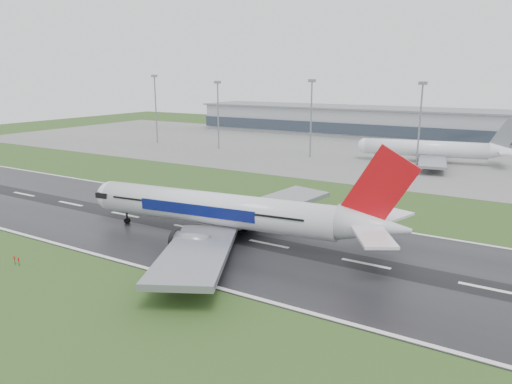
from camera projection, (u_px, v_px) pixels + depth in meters
The scene contains 11 objects.
ground at pixel (190, 228), 105.55m from camera, with size 520.00×520.00×0.00m, color #274619.
runway at pixel (190, 228), 105.54m from camera, with size 400.00×45.00×0.10m, color black.
apron at pixel (370, 152), 209.57m from camera, with size 400.00×130.00×0.08m, color slate.
terminal at pixel (406, 124), 257.73m from camera, with size 240.00×36.00×15.00m, color gray.
main_airliner at pixel (234, 191), 95.73m from camera, with size 68.99×65.70×20.37m, color silver, non-canonical shape.
parked_airliner at pixel (432, 140), 182.90m from camera, with size 59.34×55.24×17.39m, color white, non-canonical shape.
runway_sign at pixel (167, 280), 77.52m from camera, with size 2.30×0.26×1.04m, color black, non-canonical shape.
floodmast_0 at pixel (156, 111), 235.56m from camera, with size 0.64×0.64×32.14m, color gray.
floodmast_1 at pixel (218, 117), 217.04m from camera, with size 0.64×0.64×29.38m, color gray.
floodmast_2 at pixel (311, 120), 193.79m from camera, with size 0.64×0.64×30.28m, color gray.
floodmast_3 at pixel (419, 127), 172.36m from camera, with size 0.64×0.64×29.67m, color gray.
Camera 1 is at (64.41, -78.69, 32.83)m, focal length 33.53 mm.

